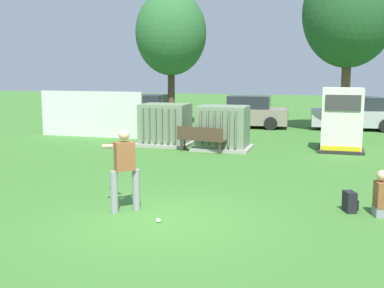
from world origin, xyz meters
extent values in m
plane|color=#3D752D|center=(0.00, 0.00, 0.00)|extent=(96.00, 96.00, 0.00)
cube|color=silver|center=(-7.01, 10.50, 1.00)|extent=(4.80, 0.12, 2.00)
cube|color=#9E9B93|center=(-3.11, 9.20, 0.06)|extent=(2.10, 1.70, 0.12)
cube|color=gray|center=(-3.11, 9.20, 0.87)|extent=(1.80, 1.40, 1.50)
cube|color=#63755B|center=(-3.74, 8.44, 0.87)|extent=(0.06, 0.12, 1.27)
cube|color=#63755B|center=(-3.49, 8.44, 0.87)|extent=(0.06, 0.12, 1.27)
cube|color=#63755B|center=(-3.23, 8.44, 0.87)|extent=(0.06, 0.12, 1.27)
cube|color=#63755B|center=(-2.98, 8.44, 0.87)|extent=(0.06, 0.12, 1.27)
cube|color=#63755B|center=(-2.72, 8.44, 0.87)|extent=(0.06, 0.12, 1.27)
cube|color=#63755B|center=(-2.47, 8.44, 0.87)|extent=(0.06, 0.12, 1.27)
cube|color=#9E9B93|center=(-0.71, 8.79, 0.06)|extent=(2.10, 1.70, 0.12)
cube|color=gray|center=(-0.71, 8.79, 0.87)|extent=(1.80, 1.40, 1.50)
cube|color=#63755B|center=(-1.35, 8.03, 0.87)|extent=(0.06, 0.12, 1.27)
cube|color=#63755B|center=(-1.09, 8.03, 0.87)|extent=(0.06, 0.12, 1.27)
cube|color=#63755B|center=(-0.84, 8.03, 0.87)|extent=(0.06, 0.12, 1.27)
cube|color=#63755B|center=(-0.58, 8.03, 0.87)|extent=(0.06, 0.12, 1.27)
cube|color=#63755B|center=(-0.33, 8.03, 0.87)|extent=(0.06, 0.12, 1.27)
cube|color=#63755B|center=(-0.07, 8.03, 0.87)|extent=(0.06, 0.12, 1.27)
cube|color=#262626|center=(3.51, 9.50, 0.05)|extent=(1.60, 1.40, 0.10)
cube|color=silver|center=(3.51, 9.50, 1.20)|extent=(1.40, 1.20, 2.20)
cube|color=#383838|center=(3.51, 8.88, 1.81)|extent=(1.19, 0.04, 0.55)
cube|color=yellow|center=(3.51, 8.88, 0.20)|extent=(1.33, 0.04, 0.16)
cube|color=#4C3828|center=(-1.31, 8.00, 0.45)|extent=(1.84, 0.71, 0.05)
cube|color=#4C3828|center=(-1.34, 7.82, 0.70)|extent=(1.78, 0.35, 0.44)
cylinder|color=#4C3828|center=(-2.04, 8.27, 0.21)|extent=(0.06, 0.06, 0.42)
cylinder|color=#4C3828|center=(-0.53, 8.01, 0.21)|extent=(0.06, 0.06, 0.42)
cylinder|color=#4C3828|center=(-2.09, 7.99, 0.21)|extent=(0.06, 0.06, 0.42)
cylinder|color=#4C3828|center=(-0.58, 7.73, 0.21)|extent=(0.06, 0.06, 0.42)
cylinder|color=gray|center=(-1.12, 0.25, 0.44)|extent=(0.16, 0.16, 0.88)
cylinder|color=gray|center=(-0.76, 0.56, 0.44)|extent=(0.16, 0.16, 0.88)
cube|color=brown|center=(-0.94, 0.40, 1.18)|extent=(0.46, 0.44, 0.60)
sphere|color=tan|center=(-0.94, 0.40, 1.62)|extent=(0.23, 0.23, 0.23)
cylinder|color=tan|center=(-1.25, 0.63, 1.34)|extent=(0.54, 0.28, 0.09)
cylinder|color=tan|center=(-1.12, 0.75, 1.34)|extent=(0.35, 0.51, 0.09)
cylinder|color=red|center=(-1.63, 1.20, 1.27)|extent=(0.60, 0.68, 0.21)
sphere|color=red|center=(-1.35, 0.88, 1.34)|extent=(0.08, 0.08, 0.08)
sphere|color=white|center=(-0.01, -0.14, 0.04)|extent=(0.09, 0.09, 0.09)
cube|color=gray|center=(4.18, 1.51, 0.10)|extent=(0.31, 0.38, 0.20)
cube|color=brown|center=(4.18, 1.51, 0.46)|extent=(0.29, 0.40, 0.52)
sphere|color=#DBAD89|center=(4.18, 1.51, 0.85)|extent=(0.22, 0.22, 0.22)
cube|color=black|center=(3.59, 1.65, 0.22)|extent=(0.31, 0.37, 0.44)
cube|color=black|center=(3.71, 1.70, 0.15)|extent=(0.14, 0.23, 0.22)
cylinder|color=#4C3828|center=(-4.95, 15.47, 1.48)|extent=(0.36, 0.36, 2.95)
ellipsoid|color=#2D6633|center=(-4.95, 15.47, 4.79)|extent=(3.63, 3.63, 4.32)
cylinder|color=brown|center=(3.70, 14.97, 1.69)|extent=(0.42, 0.42, 3.38)
ellipsoid|color=#235128|center=(3.70, 14.97, 5.48)|extent=(4.16, 4.16, 4.94)
cube|color=#B2B2B7|center=(-6.55, 15.51, 0.58)|extent=(4.20, 1.71, 0.80)
cube|color=#262B33|center=(-6.40, 15.51, 1.30)|extent=(2.10, 1.57, 0.64)
cylinder|color=black|center=(-7.85, 14.67, 0.32)|extent=(0.64, 0.22, 0.64)
cylinder|color=black|center=(-7.85, 16.37, 0.32)|extent=(0.64, 0.22, 0.64)
cylinder|color=black|center=(-5.25, 14.66, 0.32)|extent=(0.64, 0.22, 0.64)
cylinder|color=black|center=(-5.24, 16.36, 0.32)|extent=(0.64, 0.22, 0.64)
cube|color=gray|center=(-1.07, 15.88, 0.58)|extent=(4.30, 1.96, 0.80)
cube|color=#262B33|center=(-0.92, 15.89, 1.30)|extent=(2.19, 1.69, 0.64)
cylinder|color=black|center=(-2.32, 14.96, 0.32)|extent=(0.65, 0.26, 0.64)
cylinder|color=black|center=(-2.42, 16.65, 0.32)|extent=(0.65, 0.26, 0.64)
cylinder|color=black|center=(0.28, 15.12, 0.32)|extent=(0.65, 0.26, 0.64)
cylinder|color=black|center=(0.18, 16.81, 0.32)|extent=(0.65, 0.26, 0.64)
cube|color=#B2B2B7|center=(4.25, 16.38, 0.58)|extent=(4.32, 2.02, 0.80)
cube|color=#262B33|center=(4.40, 16.40, 1.30)|extent=(2.21, 1.72, 0.64)
cylinder|color=black|center=(3.02, 15.44, 0.32)|extent=(0.66, 0.27, 0.64)
cylinder|color=black|center=(2.89, 17.13, 0.32)|extent=(0.66, 0.27, 0.64)
cylinder|color=black|center=(5.49, 17.33, 0.32)|extent=(0.66, 0.27, 0.64)
camera|label=1|loc=(3.16, -8.78, 2.98)|focal=45.71mm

